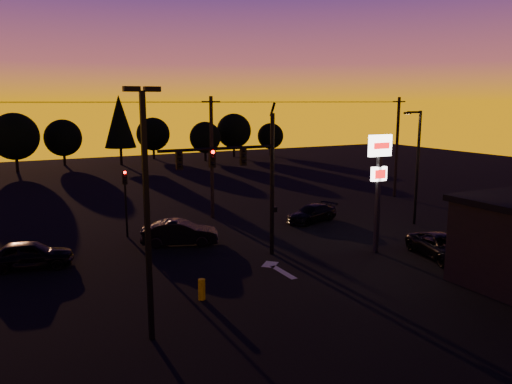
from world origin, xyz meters
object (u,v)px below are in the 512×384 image
traffic_signal_mast (247,171)px  streetlight (417,163)px  car_left (30,255)px  car_right (312,213)px  secondary_signal (125,193)px  pylon_sign (379,168)px  car_mid (180,233)px  bollard (202,289)px  suv_parked (443,247)px  parking_lot_light (146,199)px

traffic_signal_mast → streetlight: size_ratio=1.07×
car_left → car_right: size_ratio=1.03×
secondary_signal → streetlight: 19.89m
secondary_signal → car_right: (12.90, -2.02, -2.25)m
pylon_sign → car_mid: 12.39m
streetlight → bollard: bearing=-162.3°
traffic_signal_mast → car_mid: bearing=120.2°
streetlight → suv_parked: size_ratio=1.68×
traffic_signal_mast → suv_parked: 11.73m
bollard → car_mid: bearing=77.2°
pylon_sign → suv_parked: (2.58, -2.58, -4.25)m
pylon_sign → streetlight: size_ratio=0.85×
traffic_signal_mast → parking_lot_light: parking_lot_light is taller
parking_lot_light → streetlight: (21.41, 8.50, -0.85)m
car_right → traffic_signal_mast: bearing=-70.4°
parking_lot_light → car_mid: bearing=66.2°
pylon_sign → bollard: bearing=-170.7°
suv_parked → parking_lot_light: bearing=-160.2°
pylon_sign → secondary_signal: bearing=140.2°
pylon_sign → bollard: (-11.50, -1.89, -4.44)m
bollard → car_left: (-6.45, 8.11, 0.27)m
bollard → car_mid: car_mid is taller
secondary_signal → car_mid: (2.45, -3.27, -2.10)m
parking_lot_light → car_left: size_ratio=2.11×
secondary_signal → parking_lot_light: (-2.50, -14.49, 2.41)m
car_right → parking_lot_light: bearing=-65.8°
streetlight → bollard: (-18.41, -5.89, -3.95)m
secondary_signal → bollard: secondary_signal is taller
parking_lot_light → bollard: parking_lot_light is taller
traffic_signal_mast → bollard: (-4.40, -4.39, -4.47)m
streetlight → car_right: bearing=146.6°
streetlight → car_right: size_ratio=1.90×
parking_lot_light → car_left: parking_lot_light is taller
traffic_signal_mast → car_left: size_ratio=1.98×
pylon_sign → streetlight: bearing=30.1°
car_mid → secondary_signal: bearing=58.1°
car_left → car_right: car_left is taller
streetlight → car_mid: bearing=170.6°
parking_lot_light → pylon_sign: parking_lot_light is taller
secondary_signal → streetlight: bearing=-17.6°
traffic_signal_mast → car_left: (-10.85, 3.72, -4.20)m
car_left → car_mid: car_mid is taller
bollard → car_right: size_ratio=0.22×
secondary_signal → bollard: (0.50, -11.88, -2.39)m
secondary_signal → suv_parked: secondary_signal is taller
traffic_signal_mast → car_right: (8.00, 5.47, -4.32)m
parking_lot_light → suv_parked: parking_lot_light is taller
secondary_signal → pylon_sign: 15.75m
secondary_signal → parking_lot_light: bearing=-99.8°
secondary_signal → car_mid: size_ratio=0.95×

